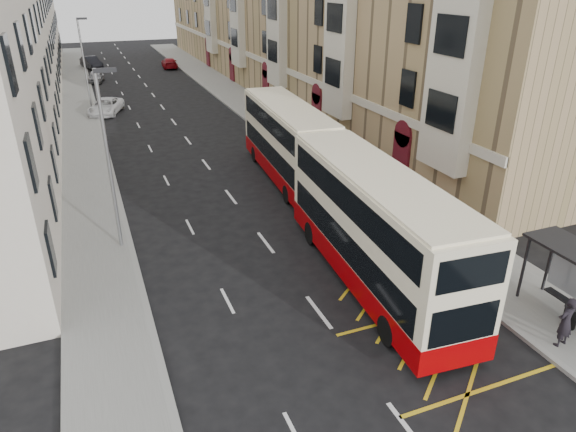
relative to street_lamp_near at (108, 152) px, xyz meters
name	(u,v)px	position (x,y,z in m)	size (l,w,h in m)	color
ground	(373,383)	(6.35, -12.00, -4.64)	(200.00, 200.00, 0.00)	black
pavement_right	(276,123)	(14.35, 18.00, -4.56)	(4.00, 120.00, 0.15)	slate
pavement_left	(84,143)	(-1.15, 18.00, -4.56)	(3.00, 120.00, 0.15)	slate
kerb_right	(254,126)	(12.35, 18.00, -4.56)	(0.25, 120.00, 0.15)	gray
kerb_left	(104,141)	(0.35, 18.00, -4.56)	(0.25, 120.00, 0.15)	gray
road_markings	(155,97)	(6.35, 33.00, -4.63)	(10.00, 110.00, 0.01)	silver
terrace_right	(285,16)	(21.23, 33.38, 2.88)	(10.75, 79.00, 15.25)	tan
guard_railing	(432,243)	(12.60, -6.25, -3.78)	(0.06, 6.56, 1.01)	red
street_lamp_near	(108,152)	(0.00, 0.00, 0.00)	(0.93, 0.18, 8.00)	gray
street_lamp_far	(84,58)	(0.00, 30.00, 0.00)	(0.93, 0.18, 8.00)	gray
double_decker_front	(375,228)	(9.28, -6.79, -2.20)	(3.61, 12.17, 4.79)	#FBEDC6
double_decker_rear	(288,142)	(10.52, 5.57, -2.29)	(3.51, 11.74, 4.62)	#FBEDC6
litter_bin	(570,316)	(14.14, -12.27, -4.03)	(0.53, 0.53, 0.88)	black
pedestrian_near	(566,322)	(13.07, -12.89, -3.56)	(0.68, 0.45, 1.86)	black
pedestrian_mid	(479,244)	(14.36, -7.21, -3.70)	(0.76, 0.59, 1.57)	black
pedestrian_far	(415,219)	(13.16, -4.16, -3.63)	(1.00, 0.42, 1.70)	black
white_van	(106,106)	(1.15, 27.13, -3.94)	(2.30, 4.99, 1.39)	silver
car_silver	(96,76)	(1.15, 43.92, -3.96)	(1.60, 3.98, 1.36)	#95979B
car_dark	(91,62)	(1.15, 54.80, -3.84)	(1.68, 4.83, 1.59)	black
car_red	(169,63)	(11.12, 51.15, -3.96)	(1.90, 4.68, 1.36)	maroon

